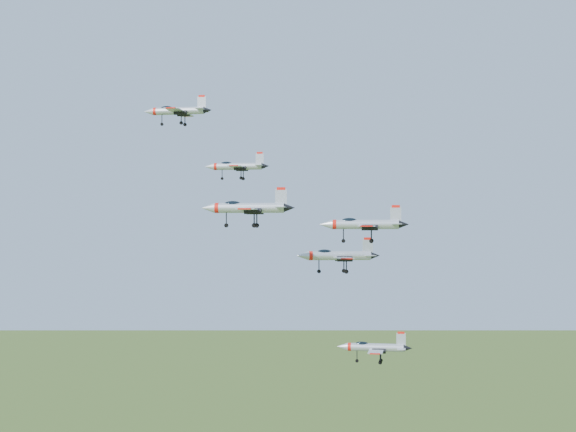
# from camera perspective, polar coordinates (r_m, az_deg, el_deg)

# --- Properties ---
(jet_lead) EXTENTS (12.99, 10.77, 3.47)m
(jet_lead) POSITION_cam_1_polar(r_m,az_deg,el_deg) (149.00, -7.93, 7.43)
(jet_lead) COLOR silver
(jet_left_high) EXTENTS (11.02, 9.17, 2.94)m
(jet_left_high) POSITION_cam_1_polar(r_m,az_deg,el_deg) (134.28, -3.72, 3.56)
(jet_left_high) COLOR silver
(jet_right_high) EXTENTS (14.03, 11.70, 3.75)m
(jet_right_high) POSITION_cam_1_polar(r_m,az_deg,el_deg) (117.73, -2.96, 0.60)
(jet_right_high) COLOR silver
(jet_left_low) EXTENTS (13.56, 11.61, 3.73)m
(jet_left_low) POSITION_cam_1_polar(r_m,az_deg,el_deg) (131.65, 3.52, -2.82)
(jet_left_low) COLOR silver
(jet_right_low) EXTENTS (13.47, 11.23, 3.60)m
(jet_right_low) POSITION_cam_1_polar(r_m,az_deg,el_deg) (120.42, 5.34, -0.58)
(jet_right_low) COLOR silver
(jet_trail) EXTENTS (12.09, 10.01, 3.23)m
(jet_trail) POSITION_cam_1_polar(r_m,az_deg,el_deg) (130.14, 6.09, -9.26)
(jet_trail) COLOR silver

